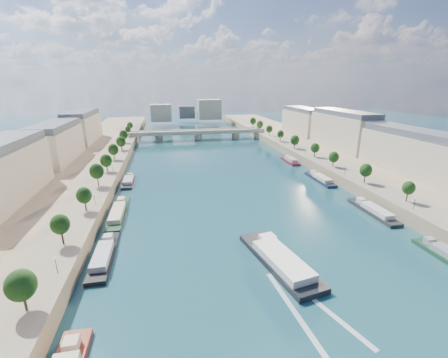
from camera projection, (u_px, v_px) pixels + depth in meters
name	position (u px, v px, depth m)	size (l,w,h in m)	color
ground	(226.00, 182.00, 142.95)	(700.00, 700.00, 0.00)	#0D343A
quay_left	(63.00, 187.00, 128.85)	(44.00, 520.00, 5.00)	#9E8460
quay_right	(362.00, 169.00, 155.52)	(44.00, 520.00, 5.00)	#9E8460
pave_left	(99.00, 180.00, 130.84)	(14.00, 520.00, 0.10)	gray
pave_right	(336.00, 166.00, 151.96)	(14.00, 520.00, 0.10)	gray
trees_left	(103.00, 166.00, 131.42)	(4.80, 268.80, 8.26)	#382B1E
trees_right	(323.00, 152.00, 159.27)	(4.80, 268.80, 8.26)	#382B1E
lamps_left	(105.00, 180.00, 121.50)	(0.36, 200.36, 4.28)	black
lamps_right	(323.00, 159.00, 154.96)	(0.36, 200.36, 4.28)	black
buildings_left	(34.00, 151.00, 133.37)	(16.00, 226.00, 23.20)	beige
buildings_right	(373.00, 138.00, 164.86)	(16.00, 226.00, 23.20)	beige
skyline	(190.00, 111.00, 344.01)	(79.00, 42.00, 22.00)	beige
bridge	(198.00, 134.00, 249.44)	(112.00, 12.00, 8.15)	#C1B79E
tour_barge	(279.00, 260.00, 78.22)	(14.20, 31.10, 4.07)	black
wake	(308.00, 308.00, 63.13)	(12.54, 26.02, 0.04)	silver
moored_barges_left	(112.00, 231.00, 94.47)	(5.00, 123.17, 3.60)	maroon
moored_barges_right	(368.00, 208.00, 111.49)	(5.00, 159.00, 3.60)	black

